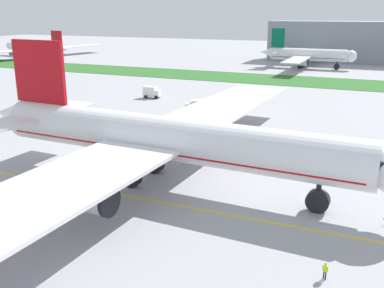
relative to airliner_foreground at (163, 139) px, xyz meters
The scene contains 9 objects.
ground_plane 7.95m from the airliner_foreground, 146.26° to the right, with size 600.00×600.00×0.00m, color #9E9EA3.
apron_taxi_line 9.52m from the airliner_foreground, 124.26° to the right, with size 280.00×0.36×0.01m, color yellow.
grass_median_strip 100.37m from the airliner_foreground, 92.30° to the left, with size 320.00×24.00×0.10m, color #2D6628.
airliner_foreground is the anchor object (origin of this frame).
ground_crew_wingwalker_starboard 28.18m from the airliner_foreground, 32.36° to the right, with size 0.52×0.41×1.63m.
service_truck_baggage_loader 62.58m from the airliner_foreground, 119.89° to the left, with size 4.71×2.99×3.08m.
service_truck_fuel_bowser 45.14m from the airliner_foreground, 106.30° to the left, with size 6.57×4.66×2.84m.
parked_airliner_far_left 185.62m from the airliner_foreground, 136.89° to the left, with size 49.26×81.31×13.52m.
parked_airliner_far_centre 136.88m from the airliner_foreground, 91.71° to the left, with size 38.72×59.24×15.69m.
Camera 1 is at (30.31, -48.19, 22.68)m, focal length 41.83 mm.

